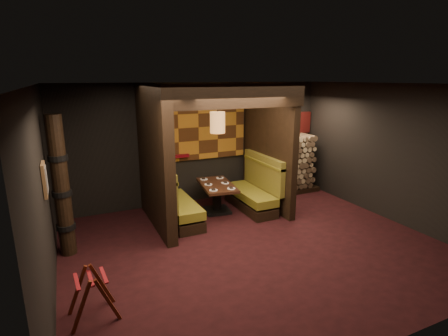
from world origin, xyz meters
TOP-DOWN VIEW (x-y plane):
  - floor at (0.00, 0.00)m, footprint 6.50×5.50m
  - ceiling at (0.00, 0.00)m, footprint 6.50×5.50m
  - wall_back at (0.00, 2.76)m, footprint 6.50×0.02m
  - wall_front at (0.00, -2.76)m, footprint 6.50×0.02m
  - wall_left at (-3.26, 0.00)m, footprint 0.02×5.50m
  - wall_right at (3.26, 0.00)m, footprint 0.02×5.50m
  - partition_left at (-1.35, 1.65)m, footprint 0.20×2.20m
  - partition_right at (1.30, 1.70)m, footprint 0.15×2.10m
  - header_beam at (-0.02, 0.70)m, footprint 2.85×0.18m
  - tapa_back_panel at (-0.02, 2.71)m, footprint 2.40×0.06m
  - tapa_side_panel at (-1.23, 1.82)m, footprint 0.04×1.85m
  - lacquer_shelf at (-0.60, 2.65)m, footprint 0.60×0.12m
  - booth_bench_left at (-0.96, 1.65)m, footprint 0.68×1.60m
  - booth_bench_right at (0.93, 1.65)m, footprint 0.68×1.60m
  - dining_table at (0.06, 1.81)m, footprint 0.84×1.32m
  - place_settings at (0.06, 1.81)m, footprint 0.68×1.08m
  - pendant_lamp at (0.06, 1.76)m, footprint 0.32×0.32m
  - framed_picture at (-3.22, 0.10)m, footprint 0.05×0.36m
  - luggage_rack at (-2.80, -0.84)m, footprint 0.65×0.47m
  - totem_column at (-3.05, 1.10)m, footprint 0.31×0.31m
  - firewood_stack at (2.29, 2.35)m, footprint 1.73×0.70m
  - mosaic_header at (2.29, 2.68)m, footprint 1.83×0.10m
  - bay_front_post at (1.39, 1.96)m, footprint 0.08×0.08m

SIDE VIEW (x-z plane):
  - floor at x=0.00m, z-range -0.02..0.00m
  - luggage_rack at x=-2.80m, z-range 0.00..0.67m
  - booth_bench_left at x=-0.96m, z-range -0.17..0.97m
  - booth_bench_right at x=0.93m, z-range -0.17..0.97m
  - dining_table at x=0.06m, z-range 0.10..0.75m
  - place_settings at x=0.06m, z-range 0.65..0.68m
  - firewood_stack at x=2.29m, z-range 0.00..1.50m
  - lacquer_shelf at x=-0.60m, z-range 1.15..1.21m
  - totem_column at x=-3.05m, z-range -0.01..2.39m
  - wall_back at x=0.00m, z-range 0.00..2.85m
  - wall_front at x=0.00m, z-range 0.00..2.85m
  - wall_left at x=-3.26m, z-range 0.00..2.85m
  - wall_right at x=3.26m, z-range 0.00..2.85m
  - partition_left at x=-1.35m, z-range 0.00..2.85m
  - partition_right at x=1.30m, z-range 0.00..2.85m
  - bay_front_post at x=1.39m, z-range 0.00..2.85m
  - framed_picture at x=-3.22m, z-range 1.39..1.85m
  - mosaic_header at x=2.29m, z-range 1.50..2.06m
  - tapa_back_panel at x=-0.02m, z-range 1.04..2.60m
  - tapa_side_panel at x=-1.23m, z-range 1.12..2.58m
  - pendant_lamp at x=0.06m, z-range 1.51..2.56m
  - header_beam at x=-0.02m, z-range 2.41..2.85m
  - ceiling at x=0.00m, z-range 2.85..2.87m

